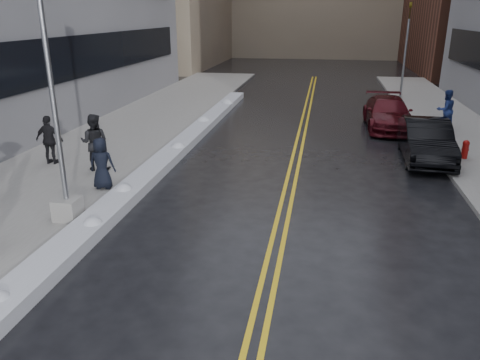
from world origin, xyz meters
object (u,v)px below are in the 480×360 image
at_px(car_maroon, 388,113).
at_px(pedestrian_d, 50,140).
at_px(car_black, 426,141).
at_px(pedestrian_b, 94,142).
at_px(fire_hydrant, 465,148).
at_px(pedestrian_east, 446,110).
at_px(traffic_signal, 406,47).
at_px(pedestrian_c, 102,163).
at_px(lamppost, 58,135).

bearing_deg(car_maroon, pedestrian_d, -147.10).
bearing_deg(car_black, pedestrian_b, -160.44).
height_order(fire_hydrant, pedestrian_east, pedestrian_east).
bearing_deg(pedestrian_d, traffic_signal, -130.66).
bearing_deg(pedestrian_c, pedestrian_b, -62.20).
distance_m(traffic_signal, car_black, 14.29).
height_order(pedestrian_c, car_black, pedestrian_c).
distance_m(lamppost, car_maroon, 16.75).
height_order(pedestrian_east, car_black, pedestrian_east).
bearing_deg(car_black, pedestrian_c, -151.05).
relative_size(lamppost, pedestrian_d, 4.18).
bearing_deg(pedestrian_b, car_black, -170.59).
height_order(lamppost, pedestrian_d, lamppost).
bearing_deg(pedestrian_east, pedestrian_c, 17.34).
distance_m(pedestrian_c, car_maroon, 14.87).
height_order(lamppost, pedestrian_c, lamppost).
height_order(traffic_signal, pedestrian_b, traffic_signal).
xyz_separation_m(pedestrian_d, car_maroon, (13.18, 8.80, -0.30)).
distance_m(fire_hydrant, pedestrian_d, 15.89).
height_order(traffic_signal, pedestrian_east, traffic_signal).
height_order(fire_hydrant, car_black, car_black).
bearing_deg(pedestrian_d, pedestrian_c, 145.54).
bearing_deg(car_maroon, pedestrian_c, -133.58).
relative_size(pedestrian_b, pedestrian_d, 1.12).
bearing_deg(pedestrian_b, lamppost, 98.08).
relative_size(lamppost, traffic_signal, 1.27).
bearing_deg(traffic_signal, car_maroon, -101.92).
bearing_deg(pedestrian_b, fire_hydrant, -172.36).
distance_m(pedestrian_d, car_black, 14.42).
height_order(pedestrian_d, car_black, pedestrian_d).
xyz_separation_m(pedestrian_b, pedestrian_c, (1.10, -1.75, -0.18)).
xyz_separation_m(pedestrian_c, pedestrian_d, (-3.09, 2.12, 0.07)).
relative_size(traffic_signal, car_black, 1.24).
relative_size(lamppost, car_maroon, 1.45).
height_order(pedestrian_c, pedestrian_d, pedestrian_d).
bearing_deg(pedestrian_b, pedestrian_c, 113.96).
bearing_deg(pedestrian_c, car_maroon, -137.06).
xyz_separation_m(pedestrian_east, car_black, (-1.77, -4.92, -0.31)).
xyz_separation_m(fire_hydrant, pedestrian_b, (-13.52, -3.82, 0.62)).
bearing_deg(lamppost, pedestrian_b, 106.23).
xyz_separation_m(car_black, car_maroon, (-0.83, 5.36, -0.03)).
height_order(fire_hydrant, pedestrian_c, pedestrian_c).
distance_m(lamppost, traffic_signal, 24.98).
relative_size(pedestrian_east, car_maroon, 0.36).
relative_size(fire_hydrant, car_black, 0.15).
relative_size(pedestrian_b, car_maroon, 0.39).
relative_size(fire_hydrant, car_maroon, 0.14).
bearing_deg(pedestrian_east, car_black, 48.04).
xyz_separation_m(lamppost, pedestrian_b, (-1.22, 4.18, -1.36)).
height_order(pedestrian_c, car_maroon, pedestrian_c).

